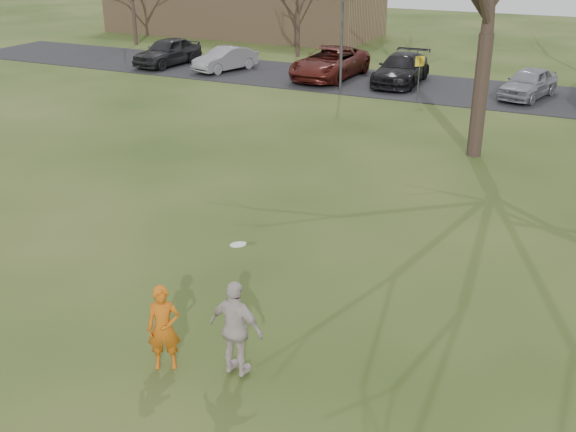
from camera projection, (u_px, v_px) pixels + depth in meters
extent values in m
plane|color=#1E380F|center=(193.00, 369.00, 12.36)|extent=(120.00, 120.00, 0.00)
cube|color=black|center=(474.00, 92.00, 33.12)|extent=(62.00, 6.50, 0.04)
imported|color=#C15B0F|center=(164.00, 328.00, 12.13)|extent=(0.71, 0.64, 1.64)
imported|color=black|center=(167.00, 52.00, 39.26)|extent=(2.28, 4.76, 1.57)
imported|color=gray|center=(225.00, 59.00, 37.79)|extent=(2.51, 4.17, 1.30)
imported|color=#4D1712|center=(330.00, 63.00, 35.90)|extent=(2.86, 5.84, 1.60)
imported|color=black|center=(401.00, 69.00, 34.61)|extent=(2.23, 5.17, 1.48)
imported|color=gray|center=(529.00, 83.00, 31.71)|extent=(2.56, 4.35, 1.39)
imported|color=#C1B1AD|center=(236.00, 329.00, 11.84)|extent=(1.08, 0.50, 1.81)
cylinder|color=white|center=(238.00, 244.00, 11.19)|extent=(0.27, 0.27, 0.09)
cube|color=#8C6D4C|center=(243.00, 9.00, 51.19)|extent=(20.00, 8.00, 3.50)
cylinder|color=#47474C|center=(342.00, 28.00, 32.27)|extent=(0.12, 0.12, 6.00)
cylinder|color=#47474C|center=(419.00, 80.00, 31.04)|extent=(0.06, 0.06, 2.00)
cube|color=yellow|center=(420.00, 61.00, 30.71)|extent=(0.35, 0.35, 0.45)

